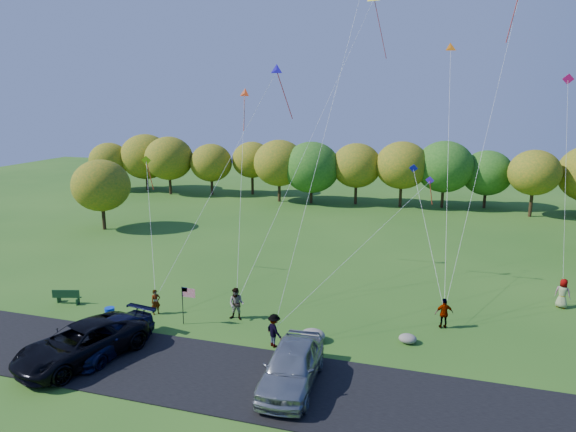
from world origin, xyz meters
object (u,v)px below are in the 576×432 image
(flyer_a, at_px, (156,302))
(flyer_e, at_px, (563,293))
(flyer_d, at_px, (444,313))
(trash_barrel, at_px, (110,315))
(minivan_dark, at_px, (81,343))
(park_bench, at_px, (67,296))
(minivan_navy, at_px, (110,337))
(flyer_c, at_px, (274,330))
(minivan_silver, at_px, (292,366))
(flyer_b, at_px, (236,304))

(flyer_a, distance_m, flyer_e, 25.08)
(flyer_d, xyz_separation_m, trash_barrel, (-18.70, -4.71, -0.46))
(minivan_dark, xyz_separation_m, park_bench, (-5.74, 5.86, -0.46))
(minivan_navy, distance_m, flyer_c, 8.45)
(minivan_dark, xyz_separation_m, trash_barrel, (-1.51, 4.39, -0.55))
(minivan_dark, bearing_deg, minivan_silver, 23.66)
(flyer_d, height_order, trash_barrel, flyer_d)
(flyer_b, bearing_deg, minivan_dark, -129.65)
(minivan_navy, bearing_deg, flyer_d, 33.50)
(minivan_silver, bearing_deg, flyer_c, 116.76)
(flyer_b, bearing_deg, flyer_a, -172.85)
(flyer_b, height_order, park_bench, flyer_b)
(flyer_a, xyz_separation_m, flyer_b, (4.97, 0.68, 0.20))
(flyer_a, height_order, park_bench, flyer_a)
(minivan_silver, height_order, trash_barrel, minivan_silver)
(minivan_navy, distance_m, flyer_e, 26.84)
(minivan_navy, relative_size, flyer_d, 2.99)
(minivan_navy, relative_size, minivan_silver, 0.93)
(minivan_navy, bearing_deg, flyer_e, 36.95)
(minivan_dark, bearing_deg, trash_barrel, 128.39)
(minivan_silver, relative_size, flyer_a, 3.69)
(minivan_dark, bearing_deg, flyer_c, 45.39)
(flyer_a, distance_m, park_bench, 6.27)
(park_bench, bearing_deg, flyer_d, -8.00)
(flyer_c, xyz_separation_m, trash_barrel, (-10.17, 0.16, -0.48))
(flyer_e, xyz_separation_m, park_bench, (-29.97, -8.39, -0.42))
(flyer_a, height_order, trash_barrel, flyer_a)
(minivan_navy, relative_size, flyer_e, 2.84)
(trash_barrel, bearing_deg, minivan_navy, -54.13)
(minivan_navy, relative_size, trash_barrel, 6.26)
(minivan_silver, xyz_separation_m, flyer_c, (-1.96, 3.43, -0.13))
(flyer_c, height_order, park_bench, flyer_c)
(flyer_d, bearing_deg, trash_barrel, -3.60)
(minivan_dark, bearing_deg, flyer_a, 104.49)
(minivan_dark, height_order, flyer_d, minivan_dark)
(flyer_a, distance_m, flyer_b, 5.02)
(minivan_dark, distance_m, flyer_b, 8.72)
(minivan_silver, height_order, flyer_b, minivan_silver)
(flyer_a, xyz_separation_m, flyer_d, (16.67, 3.01, 0.11))
(trash_barrel, bearing_deg, park_bench, 160.80)
(flyer_e, distance_m, park_bench, 31.12)
(flyer_a, bearing_deg, park_bench, 131.45)
(flyer_a, xyz_separation_m, flyer_c, (8.14, -1.87, 0.13))
(flyer_a, xyz_separation_m, park_bench, (-6.26, -0.24, -0.26))
(flyer_c, distance_m, park_bench, 14.49)
(flyer_b, distance_m, trash_barrel, 7.42)
(flyer_e, relative_size, trash_barrel, 2.20)
(flyer_c, distance_m, flyer_d, 9.83)
(flyer_e, relative_size, park_bench, 1.11)
(flyer_b, bearing_deg, trash_barrel, -161.81)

